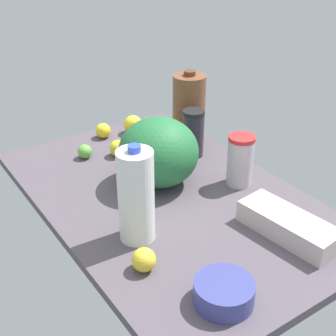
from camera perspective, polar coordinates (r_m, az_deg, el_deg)
The scene contains 13 objects.
countertop at distance 154.28cm, azimuth 0.00°, elevation -3.74°, with size 120.00×76.00×3.00cm, color #514952.
mixing_bowl at distance 114.68cm, azimuth 6.82°, elevation -14.85°, with size 14.61×14.61×5.81cm, color #3C4087.
watermelon at distance 154.69cm, azimuth -1.17°, elevation 1.94°, with size 26.79×26.79×23.15cm, color #246B38.
chocolate_milk_jug at distance 184.75cm, azimuth 2.57°, elevation 7.27°, with size 12.83×12.83×28.75cm.
tumbler_cup at distance 157.11cm, azimuth 8.78°, elevation 0.93°, with size 8.85×8.85×17.69cm.
egg_carton at distance 138.00cm, azimuth 14.42°, elevation -6.80°, with size 29.28×11.16×6.64cm, color #BFB2AB.
shaker_bottle at distance 174.49cm, azimuth 3.08°, elevation 4.27°, with size 8.23×8.23×18.01cm.
milk_jug at distance 127.42cm, azimuth -3.91°, elevation -3.44°, with size 10.06×10.06×29.07cm.
lemon_loose at distance 194.94cm, azimuth -4.29°, elevation 5.31°, with size 7.68×7.68×7.68cm, color yellow.
lemon_near_front at distance 176.95cm, azimuth -6.17°, elevation 2.40°, with size 6.37×6.37×6.37cm, color yellow.
lime_beside_bowl at distance 177.45cm, azimuth -10.11°, elevation 2.00°, with size 5.35×5.35×5.35cm, color #62B13E.
lemon_by_jug at distance 192.52cm, azimuth -7.91°, elevation 4.54°, with size 6.12×6.12×6.12cm, color yellow.
lemon_far_back at distance 122.37cm, azimuth -2.97°, elevation -11.11°, with size 6.40×6.40×6.40cm, color yellow.
Camera 1 is at (107.19, -73.04, 85.04)cm, focal length 50.00 mm.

